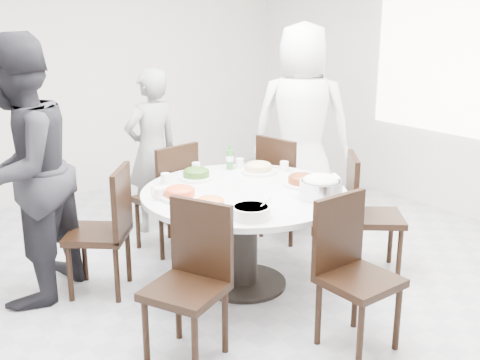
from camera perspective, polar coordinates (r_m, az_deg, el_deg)
floor at (r=4.42m, az=-2.06°, el=-11.36°), size 6.00×6.00×0.01m
wall_back at (r=6.61m, az=-17.97°, el=10.00°), size 6.00×0.01×2.80m
wall_right at (r=6.20m, az=21.11°, el=9.30°), size 0.01×6.00×2.80m
window at (r=6.17m, az=21.11°, el=10.21°), size 0.04×2.20×1.40m
dining_table at (r=4.50m, az=0.40°, el=-5.58°), size 1.50×1.50×0.75m
chair_ne at (r=5.40m, az=4.62°, el=-0.64°), size 0.48×0.48×0.95m
chair_n at (r=5.16m, az=-7.17°, el=-1.55°), size 0.46×0.46×0.95m
chair_nw at (r=4.49m, az=-13.35°, el=-4.73°), size 0.59×0.59×0.95m
chair_sw at (r=3.57m, az=-5.24°, el=-10.06°), size 0.55×0.55×0.95m
chair_s at (r=3.75m, az=11.31°, el=-9.01°), size 0.42×0.42×0.95m
chair_se at (r=4.80m, az=12.70°, el=-3.25°), size 0.59×0.59×0.95m
diner_right at (r=5.76m, az=5.88°, el=5.30°), size 1.08×1.08×1.90m
diner_middle at (r=5.58m, az=-8.34°, el=2.76°), size 0.57×0.39×1.50m
diner_left at (r=4.40m, az=-20.00°, el=0.70°), size 1.16×1.12×1.89m
dish_greens at (r=4.65m, az=-4.17°, el=0.47°), size 0.26×0.26×0.07m
dish_pale at (r=4.80m, az=1.76°, el=1.08°), size 0.27×0.27×0.07m
dish_orange at (r=4.20m, az=-5.71°, el=-1.33°), size 0.27×0.27×0.07m
dish_redbrown at (r=4.50m, az=5.94°, el=-0.14°), size 0.28×0.28×0.07m
dish_tofu at (r=3.97m, az=-2.85°, el=-2.43°), size 0.24×0.24×0.06m
rice_bowl at (r=4.23m, az=7.66°, el=-0.88°), size 0.30×0.30×0.13m
soup_bowl at (r=3.82m, az=1.06°, el=-3.05°), size 0.25×0.25×0.08m
beverage_bottle at (r=4.91m, az=-0.97°, el=2.22°), size 0.06×0.06×0.21m
tea_cups at (r=4.84m, az=-4.50°, el=1.20°), size 0.07×0.07×0.08m
chopsticks at (r=4.91m, az=-4.17°, el=1.00°), size 0.24×0.04×0.01m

